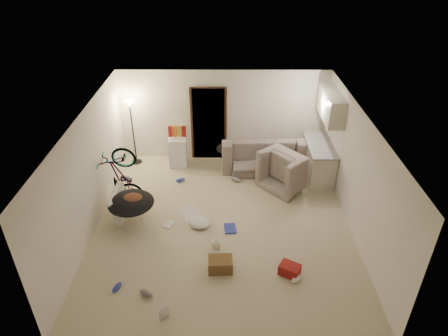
{
  "coord_description": "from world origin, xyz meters",
  "views": [
    {
      "loc": [
        0.06,
        -6.88,
        5.56
      ],
      "look_at": [
        0.02,
        0.6,
        1.06
      ],
      "focal_mm": 32.0,
      "sensor_mm": 36.0,
      "label": 1
    }
  ],
  "objects_px": {
    "mini_fridge": "(178,151)",
    "tv_box": "(120,203)",
    "drink_case_a": "(220,264)",
    "juicer": "(216,244)",
    "saucer_chair": "(131,206)",
    "kitchen_counter": "(318,161)",
    "drink_case_b": "(290,270)",
    "floor_lamp": "(131,119)",
    "armchair": "(291,172)",
    "sofa": "(262,156)",
    "bicycle": "(123,188)"
  },
  "relations": [
    {
      "from": "armchair",
      "to": "saucer_chair",
      "type": "height_order",
      "value": "armchair"
    },
    {
      "from": "armchair",
      "to": "juicer",
      "type": "relative_size",
      "value": 4.64
    },
    {
      "from": "mini_fridge",
      "to": "juicer",
      "type": "xyz_separation_m",
      "value": [
        1.09,
        -3.33,
        -0.3
      ]
    },
    {
      "from": "drink_case_a",
      "to": "armchair",
      "type": "bearing_deg",
      "value": 57.75
    },
    {
      "from": "armchair",
      "to": "saucer_chair",
      "type": "relative_size",
      "value": 1.12
    },
    {
      "from": "kitchen_counter",
      "to": "drink_case_a",
      "type": "bearing_deg",
      "value": -126.05
    },
    {
      "from": "mini_fridge",
      "to": "tv_box",
      "type": "distance_m",
      "value": 2.48
    },
    {
      "from": "armchair",
      "to": "drink_case_a",
      "type": "height_order",
      "value": "armchair"
    },
    {
      "from": "drink_case_a",
      "to": "juicer",
      "type": "xyz_separation_m",
      "value": [
        -0.1,
        0.6,
        -0.03
      ]
    },
    {
      "from": "drink_case_b",
      "to": "saucer_chair",
      "type": "bearing_deg",
      "value": -175.31
    },
    {
      "from": "kitchen_counter",
      "to": "mini_fridge",
      "type": "xyz_separation_m",
      "value": [
        -3.65,
        0.55,
        -0.04
      ]
    },
    {
      "from": "kitchen_counter",
      "to": "drink_case_b",
      "type": "xyz_separation_m",
      "value": [
        -1.17,
        -3.49,
        -0.33
      ]
    },
    {
      "from": "bicycle",
      "to": "drink_case_a",
      "type": "height_order",
      "value": "bicycle"
    },
    {
      "from": "saucer_chair",
      "to": "juicer",
      "type": "bearing_deg",
      "value": -24.37
    },
    {
      "from": "floor_lamp",
      "to": "kitchen_counter",
      "type": "distance_m",
      "value": 4.95
    },
    {
      "from": "armchair",
      "to": "tv_box",
      "type": "height_order",
      "value": "armchair"
    },
    {
      "from": "floor_lamp",
      "to": "kitchen_counter",
      "type": "relative_size",
      "value": 1.21
    },
    {
      "from": "kitchen_counter",
      "to": "saucer_chair",
      "type": "relative_size",
      "value": 1.52
    },
    {
      "from": "mini_fridge",
      "to": "juicer",
      "type": "relative_size",
      "value": 3.36
    },
    {
      "from": "mini_fridge",
      "to": "saucer_chair",
      "type": "bearing_deg",
      "value": -108.75
    },
    {
      "from": "kitchen_counter",
      "to": "saucer_chair",
      "type": "bearing_deg",
      "value": -156.12
    },
    {
      "from": "bicycle",
      "to": "drink_case_b",
      "type": "relative_size",
      "value": 4.3
    },
    {
      "from": "drink_case_a",
      "to": "drink_case_b",
      "type": "bearing_deg",
      "value": -6.75
    },
    {
      "from": "floor_lamp",
      "to": "juicer",
      "type": "distance_m",
      "value": 4.29
    },
    {
      "from": "bicycle",
      "to": "mini_fridge",
      "type": "distance_m",
      "value": 2.1
    },
    {
      "from": "kitchen_counter",
      "to": "bicycle",
      "type": "xyz_separation_m",
      "value": [
        -4.73,
        -1.25,
        -0.03
      ]
    },
    {
      "from": "sofa",
      "to": "floor_lamp",
      "type": "bearing_deg",
      "value": -6.16
    },
    {
      "from": "tv_box",
      "to": "drink_case_a",
      "type": "height_order",
      "value": "tv_box"
    },
    {
      "from": "sofa",
      "to": "drink_case_a",
      "type": "height_order",
      "value": "sofa"
    },
    {
      "from": "mini_fridge",
      "to": "juicer",
      "type": "bearing_deg",
      "value": -73.95
    },
    {
      "from": "kitchen_counter",
      "to": "drink_case_b",
      "type": "bearing_deg",
      "value": -108.59
    },
    {
      "from": "mini_fridge",
      "to": "tv_box",
      "type": "xyz_separation_m",
      "value": [
        -1.08,
        -2.23,
        -0.09
      ]
    },
    {
      "from": "tv_box",
      "to": "sofa",
      "type": "bearing_deg",
      "value": 32.36
    },
    {
      "from": "floor_lamp",
      "to": "drink_case_b",
      "type": "bearing_deg",
      "value": -48.56
    },
    {
      "from": "armchair",
      "to": "bicycle",
      "type": "xyz_separation_m",
      "value": [
        -3.99,
        -0.85,
        0.05
      ]
    },
    {
      "from": "floor_lamp",
      "to": "mini_fridge",
      "type": "relative_size",
      "value": 2.26
    },
    {
      "from": "tv_box",
      "to": "juicer",
      "type": "distance_m",
      "value": 2.44
    },
    {
      "from": "mini_fridge",
      "to": "armchair",
      "type": "bearing_deg",
      "value": -20.24
    },
    {
      "from": "floor_lamp",
      "to": "armchair",
      "type": "bearing_deg",
      "value": -14.47
    },
    {
      "from": "drink_case_a",
      "to": "drink_case_b",
      "type": "relative_size",
      "value": 1.25
    },
    {
      "from": "floor_lamp",
      "to": "tv_box",
      "type": "distance_m",
      "value": 2.54
    },
    {
      "from": "tv_box",
      "to": "drink_case_b",
      "type": "height_order",
      "value": "tv_box"
    },
    {
      "from": "mini_fridge",
      "to": "saucer_chair",
      "type": "relative_size",
      "value": 0.81
    },
    {
      "from": "kitchen_counter",
      "to": "sofa",
      "type": "relative_size",
      "value": 0.69
    },
    {
      "from": "sofa",
      "to": "bicycle",
      "type": "distance_m",
      "value": 3.76
    },
    {
      "from": "drink_case_a",
      "to": "juicer",
      "type": "bearing_deg",
      "value": 96.97
    },
    {
      "from": "juicer",
      "to": "saucer_chair",
      "type": "bearing_deg",
      "value": 155.63
    },
    {
      "from": "floor_lamp",
      "to": "juicer",
      "type": "bearing_deg",
      "value": -56.55
    },
    {
      "from": "bicycle",
      "to": "drink_case_b",
      "type": "bearing_deg",
      "value": -119.97
    },
    {
      "from": "kitchen_counter",
      "to": "mini_fridge",
      "type": "distance_m",
      "value": 3.7
    }
  ]
}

